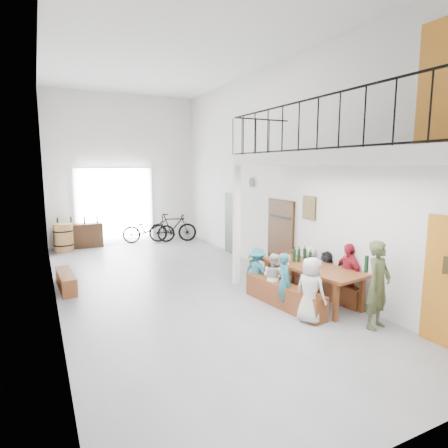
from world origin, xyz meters
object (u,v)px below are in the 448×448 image
serving_counter (79,236)px  bicycle_near (149,229)px  tasting_table (311,270)px  oak_barrel (63,238)px  host_standing (378,285)px  bench_inner (283,295)px  side_bench (66,281)px

serving_counter → bicycle_near: 2.49m
tasting_table → bicycle_near: (-1.36, 7.75, -0.19)m
serving_counter → oak_barrel: bearing=-147.6°
tasting_table → bicycle_near: 7.87m
host_standing → bicycle_near: bearing=84.1°
bench_inner → side_bench: size_ratio=1.44×
side_bench → host_standing: 6.79m
bench_inner → serving_counter: (-3.15, 7.93, 0.18)m
bicycle_near → host_standing: bearing=-155.6°
bench_inner → host_standing: (0.90, -1.57, 0.55)m
oak_barrel → serving_counter: size_ratio=0.59×
oak_barrel → host_standing: (4.57, -9.14, 0.32)m
tasting_table → bicycle_near: size_ratio=1.22×
serving_counter → side_bench: bearing=-100.9°
side_bench → oak_barrel: bearing=87.0°
serving_counter → host_standing: 10.33m
bench_inner → oak_barrel: 8.42m
tasting_table → host_standing: (0.21, -1.54, 0.08)m
side_bench → serving_counter: bearing=81.0°
side_bench → host_standing: size_ratio=0.92×
host_standing → bench_inner: bearing=104.3°
tasting_table → bench_inner: size_ratio=1.13×
oak_barrel → bicycle_near: size_ratio=0.49×
serving_counter → tasting_table: bearing=-66.0°
host_standing → bicycle_near: 9.43m
oak_barrel → bicycle_near: 3.00m
tasting_table → serving_counter: (-3.84, 7.95, -0.28)m
bench_inner → oak_barrel: (-3.67, 7.57, 0.23)m
bench_inner → oak_barrel: size_ratio=2.21×
tasting_table → bicycle_near: bicycle_near is taller
tasting_table → oak_barrel: size_ratio=2.50×
oak_barrel → bicycle_near: (3.00, 0.15, 0.04)m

